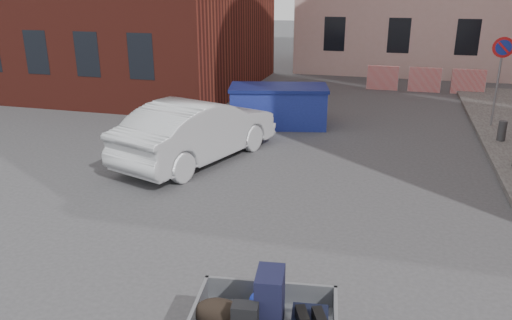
% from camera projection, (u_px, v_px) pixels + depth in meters
% --- Properties ---
extents(ground, '(120.00, 120.00, 0.00)m').
position_uv_depth(ground, '(189.00, 250.00, 8.30)').
color(ground, '#38383A').
rests_on(ground, ground).
extents(no_parking_sign, '(0.60, 0.09, 2.65)m').
position_uv_depth(no_parking_sign, '(501.00, 63.00, 14.71)').
color(no_parking_sign, gray).
rests_on(no_parking_sign, sidewalk).
extents(barriers, '(4.70, 0.18, 1.00)m').
position_uv_depth(barriers, '(425.00, 80.00, 20.69)').
color(barriers, red).
rests_on(barriers, ground).
extents(dumpster, '(3.28, 2.20, 1.26)m').
position_uv_depth(dumpster, '(278.00, 106.00, 15.54)').
color(dumpster, navy).
rests_on(dumpster, ground).
extents(silver_car, '(3.02, 4.97, 1.55)m').
position_uv_depth(silver_car, '(198.00, 130.00, 12.39)').
color(silver_car, '#B5B8BD').
rests_on(silver_car, ground).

